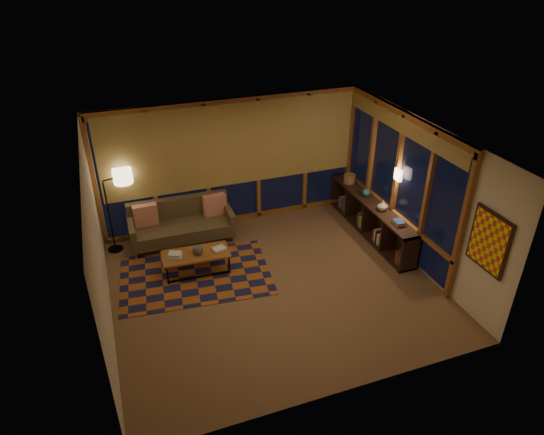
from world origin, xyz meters
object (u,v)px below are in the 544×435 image
object	(u,v)px
coffee_table	(197,262)
bookshelf	(371,218)
floor_lamp	(109,213)
sofa	(182,223)

from	to	relation	value
coffee_table	bookshelf	bearing A→B (deg)	4.90
coffee_table	floor_lamp	xyz separation A→B (m)	(-1.37, 1.28, 0.62)
sofa	bookshelf	distance (m)	3.85
bookshelf	sofa	bearing A→B (deg)	164.93
sofa	floor_lamp	size ratio (longest dim) A/B	1.23
sofa	coffee_table	world-z (taller)	sofa
coffee_table	bookshelf	size ratio (longest dim) A/B	0.42
sofa	floor_lamp	distance (m)	1.39
sofa	floor_lamp	xyz separation A→B (m)	(-1.32, 0.15, 0.41)
floor_lamp	bookshelf	bearing A→B (deg)	-28.64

